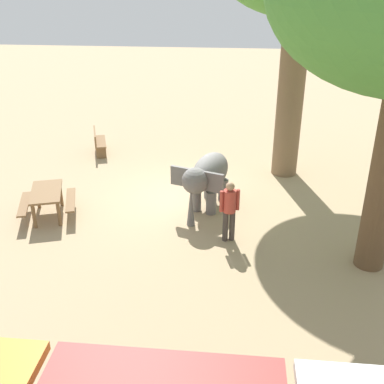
% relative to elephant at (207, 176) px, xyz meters
% --- Properties ---
extents(ground_plane, '(60.00, 60.00, 0.00)m').
position_rel_elephant_xyz_m(ground_plane, '(0.81, -0.54, -1.01)').
color(ground_plane, tan).
extents(elephant, '(1.73, 2.28, 1.58)m').
position_rel_elephant_xyz_m(elephant, '(0.00, 0.00, 0.00)').
color(elephant, slate).
rests_on(elephant, ground_plane).
extents(person_handler, '(0.49, 0.32, 1.62)m').
position_rel_elephant_xyz_m(person_handler, '(-0.68, 1.69, -0.06)').
color(person_handler, '#3F3833').
rests_on(person_handler, ground_plane).
extents(wooden_bench, '(0.81, 1.46, 0.88)m').
position_rel_elephant_xyz_m(wooden_bench, '(4.34, -4.08, -0.54)').
color(wooden_bench, brown).
rests_on(wooden_bench, ground_plane).
extents(picnic_table_near, '(1.87, 1.88, 0.78)m').
position_rel_elephant_xyz_m(picnic_table_near, '(4.36, 0.90, -0.42)').
color(picnic_table_near, brown).
rests_on(picnic_table_near, ground_plane).
extents(feed_bucket, '(0.36, 0.36, 0.32)m').
position_rel_elephant_xyz_m(feed_bucket, '(0.03, -1.65, -0.85)').
color(feed_bucket, gray).
rests_on(feed_bucket, ground_plane).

